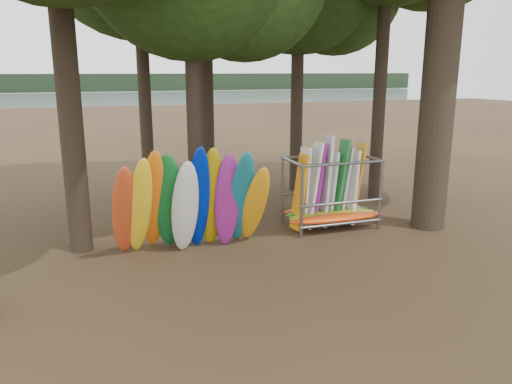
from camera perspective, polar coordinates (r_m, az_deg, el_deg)
name	(u,v)px	position (r m, az deg, el deg)	size (l,w,h in m)	color
ground	(289,254)	(13.42, 3.84, -7.13)	(120.00, 120.00, 0.00)	#47331E
lake	(122,106)	(71.88, -15.02, 9.48)	(160.00, 160.00, 0.00)	gray
far_shore	(106,83)	(121.69, -16.80, 11.87)	(160.00, 4.00, 4.00)	black
kayak_row	(189,203)	(13.24, -7.66, -1.27)	(4.14, 2.07, 3.06)	#CB441D
storage_rack	(330,194)	(15.63, 8.48, -0.28)	(3.10, 1.58, 2.86)	slate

